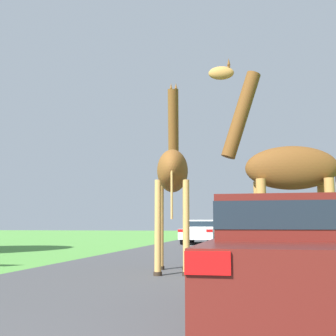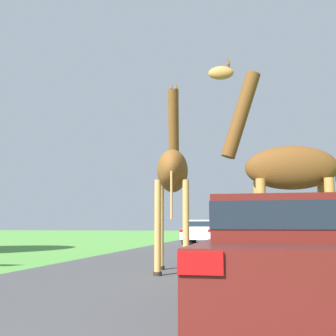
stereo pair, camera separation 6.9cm
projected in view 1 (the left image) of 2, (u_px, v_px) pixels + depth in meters
The scene contains 7 objects.
road at pixel (235, 240), 29.63m from camera, with size 8.16×120.00×0.00m.
giraffe_near_road at pixel (173, 171), 9.83m from camera, with size 0.98×2.57×4.83m.
giraffe_companion at pixel (285, 172), 8.85m from camera, with size 2.70×0.96×4.70m.
car_lead_maroon at pixel (288, 253), 4.93m from camera, with size 1.71×4.73×1.36m.
car_queue_right at pixel (200, 231), 24.22m from camera, with size 1.84×4.44×1.34m.
car_queue_left at pixel (259, 235), 12.74m from camera, with size 1.81×4.55×1.43m.
car_far_ahead at pixel (274, 230), 26.74m from camera, with size 1.82×4.53×1.43m.
Camera 1 is at (1.30, -0.39, 1.05)m, focal length 45.00 mm.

